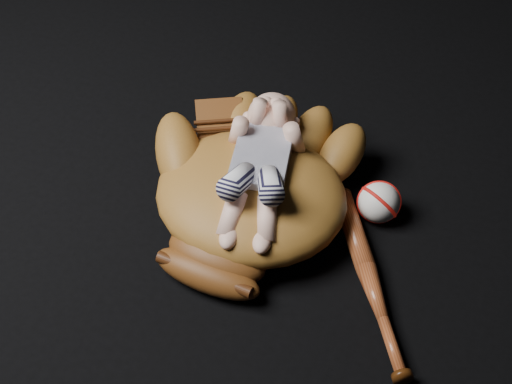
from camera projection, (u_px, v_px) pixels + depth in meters
baseball_glove at (251, 188)px, 1.27m from camera, size 0.46×0.52×0.16m
newborn_baby at (259, 166)px, 1.24m from camera, size 0.23×0.37×0.14m
baseball_bat at (370, 279)px, 1.21m from camera, size 0.23×0.35×0.04m
baseball at (379, 202)px, 1.30m from camera, size 0.09×0.09×0.08m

